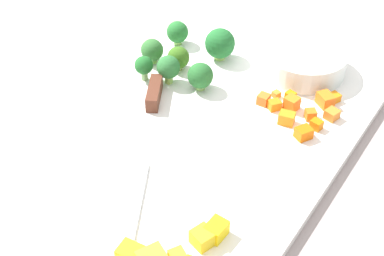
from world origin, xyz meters
The scene contains 26 objects.
ground_plane centered at (0.00, 0.00, 0.00)m, with size 4.00×4.00×0.00m, color gray.
cutting_board centered at (0.00, 0.00, 0.01)m, with size 0.56×0.32×0.01m, color white.
prep_bowl centered at (0.19, -0.05, 0.03)m, with size 0.11×0.11×0.03m, color white.
chef_knife centered at (-0.04, 0.03, 0.02)m, with size 0.29×0.18×0.02m.
carrot_dice_0 centered at (0.10, -0.04, 0.02)m, with size 0.01×0.01×0.01m, color orange.
carrot_dice_1 centered at (0.10, -0.10, 0.02)m, with size 0.01×0.01×0.01m, color orange.
carrot_dice_2 centered at (0.11, -0.07, 0.02)m, with size 0.02×0.02×0.02m, color orange.
carrot_dice_3 centered at (0.09, -0.11, 0.02)m, with size 0.01×0.01×0.01m, color orange.
carrot_dice_4 centered at (0.07, -0.11, 0.02)m, with size 0.02×0.01×0.01m, color orange.
carrot_dice_5 centered at (0.14, -0.10, 0.02)m, with size 0.02×0.02×0.02m, color orange.
carrot_dice_6 centered at (0.12, -0.12, 0.02)m, with size 0.01×0.01×0.01m, color orange.
carrot_dice_7 centered at (0.10, -0.06, 0.02)m, with size 0.01×0.01×0.01m, color orange.
carrot_dice_8 centered at (0.15, -0.11, 0.02)m, with size 0.01×0.01×0.01m, color orange.
carrot_dice_9 centered at (0.12, -0.06, 0.02)m, with size 0.01×0.01×0.01m, color orange.
carrot_dice_10 centered at (0.08, -0.08, 0.02)m, with size 0.02×0.01×0.01m, color orange.
carrot_dice_11 centered at (0.12, -0.05, 0.02)m, with size 0.01×0.01×0.01m, color orange.
pepper_dice_1 centered at (-0.11, -0.10, 0.02)m, with size 0.02×0.02×0.02m, color yellow.
pepper_dice_2 centered at (-0.17, -0.05, 0.02)m, with size 0.02×0.02×0.02m, color yellow.
pepper_dice_4 centered at (-0.12, -0.09, 0.02)m, with size 0.02×0.02×0.02m, color yellow.
broccoli_floret_0 centered at (0.15, 0.13, 0.03)m, with size 0.03×0.03×0.03m.
broccoli_floret_1 centered at (0.15, 0.06, 0.04)m, with size 0.04×0.04×0.04m.
broccoli_floret_2 centered at (0.07, 0.08, 0.03)m, with size 0.03×0.03×0.04m.
broccoli_floret_3 centered at (0.09, 0.13, 0.03)m, with size 0.03×0.03×0.03m.
broccoli_floret_4 centered at (0.08, 0.04, 0.03)m, with size 0.03×0.03×0.04m.
broccoli_floret_5 centered at (0.06, 0.11, 0.03)m, with size 0.02×0.02×0.03m.
broccoli_floret_6 centered at (0.10, 0.09, 0.03)m, with size 0.03×0.03×0.03m.
Camera 1 is at (-0.37, -0.25, 0.41)m, focal length 49.06 mm.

